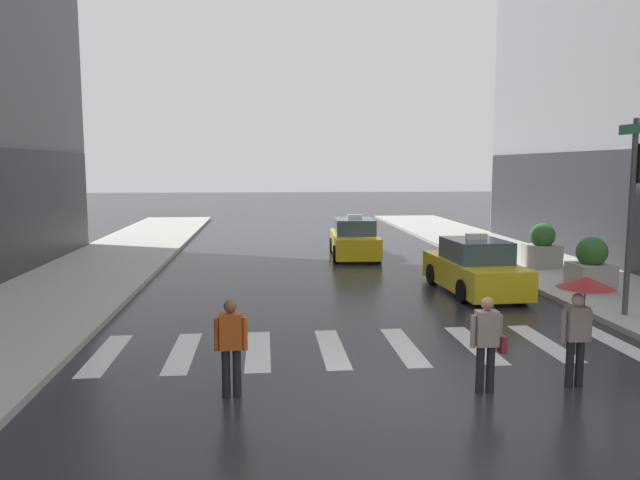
{
  "coord_description": "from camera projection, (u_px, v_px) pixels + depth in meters",
  "views": [
    {
      "loc": [
        -2.15,
        -9.27,
        3.81
      ],
      "look_at": [
        -0.56,
        8.0,
        1.69
      ],
      "focal_mm": 33.98,
      "sensor_mm": 36.0,
      "label": 1
    }
  ],
  "objects": [
    {
      "name": "planter_near_corner",
      "position": [
        591.0,
        266.0,
        17.87
      ],
      "size": [
        1.1,
        1.1,
        1.6
      ],
      "color": "#A8A399",
      "rests_on": "curb_right"
    },
    {
      "name": "pedestrian_plain_coat",
      "position": [
        231.0,
        342.0,
        9.94
      ],
      "size": [
        0.55,
        0.24,
        1.65
      ],
      "color": "black",
      "rests_on": "ground"
    },
    {
      "name": "taxi_second",
      "position": [
        354.0,
        240.0,
        25.48
      ],
      "size": [
        2.12,
        4.63,
        1.8
      ],
      "color": "yellow",
      "rests_on": "ground"
    },
    {
      "name": "pedestrian_with_umbrella",
      "position": [
        582.0,
        301.0,
        10.36
      ],
      "size": [
        0.96,
        0.96,
        1.94
      ],
      "color": "black",
      "rests_on": "ground"
    },
    {
      "name": "taxi_lead",
      "position": [
        474.0,
        269.0,
        18.34
      ],
      "size": [
        2.09,
        4.61,
        1.8
      ],
      "color": "yellow",
      "rests_on": "ground"
    },
    {
      "name": "pedestrian_with_handbag",
      "position": [
        487.0,
        339.0,
        10.12
      ],
      "size": [
        0.6,
        0.24,
        1.65
      ],
      "color": "black",
      "rests_on": "ground"
    },
    {
      "name": "traffic_light_pole",
      "position": [
        636.0,
        189.0,
        14.66
      ],
      "size": [
        0.44,
        0.84,
        4.8
      ],
      "color": "#47474C",
      "rests_on": "curb_right"
    },
    {
      "name": "ground_plane",
      "position": [
        400.0,
        402.0,
        9.82
      ],
      "size": [
        160.0,
        160.0,
        0.0
      ],
      "primitive_type": "plane",
      "color": "#26262B"
    },
    {
      "name": "planter_mid_block",
      "position": [
        542.0,
        247.0,
        22.07
      ],
      "size": [
        1.1,
        1.1,
        1.6
      ],
      "color": "#A8A399",
      "rests_on": "curb_right"
    },
    {
      "name": "crosswalk_markings",
      "position": [
        368.0,
        347.0,
        12.79
      ],
      "size": [
        11.3,
        2.8,
        0.01
      ],
      "color": "silver",
      "rests_on": "ground"
    }
  ]
}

